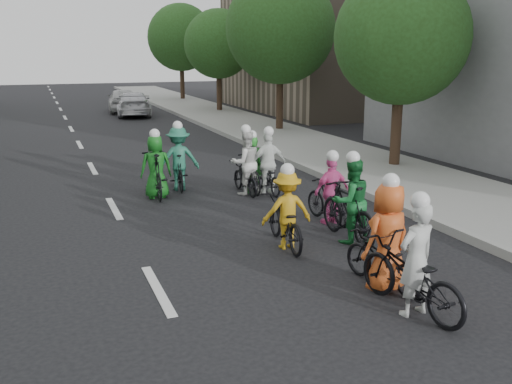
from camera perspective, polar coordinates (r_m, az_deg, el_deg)
ground at (r=9.01m, az=-9.78°, el=-9.64°), size 120.00×120.00×0.00m
sidewalk_right at (r=20.78m, az=6.48°, el=4.15°), size 4.00×80.00×0.15m
curb_right at (r=19.96m, az=1.50°, el=3.87°), size 0.18×80.00×0.18m
bldg_se at (r=36.60m, az=7.70°, el=14.47°), size 10.00×14.00×8.00m
tree_r_0 at (r=18.00m, az=14.35°, el=14.76°), size 4.00×4.00×5.97m
tree_r_1 at (r=25.90m, az=2.45°, el=16.01°), size 4.80×4.80×6.93m
tree_r_2 at (r=34.32m, az=-3.77°, el=14.55°), size 4.00×4.00×5.97m
tree_r_3 at (r=43.00m, az=-7.52°, el=15.07°), size 4.80×4.80×6.93m
cyclist_0 at (r=8.26m, az=15.29°, el=-7.77°), size 0.98×2.04×1.77m
cyclist_1 at (r=11.01m, az=9.33°, el=-1.50°), size 0.80×1.91×1.78m
cyclist_2 at (r=10.59m, az=2.97°, el=-2.47°), size 0.98×1.82×1.61m
cyclist_3 at (r=12.17m, az=7.42°, el=-0.42°), size 0.88×1.61×1.58m
cyclist_4 at (r=8.94m, az=12.78°, el=-5.57°), size 0.91×1.72×1.83m
cyclist_5 at (r=14.73m, az=-0.51°, el=2.20°), size 0.57×1.69×1.62m
cyclist_6 at (r=14.52m, az=-1.07°, el=2.29°), size 0.81×1.57×1.79m
cyclist_7 at (r=15.10m, az=-7.77°, el=2.88°), size 1.14×1.67×1.83m
cyclist_8 at (r=14.58m, az=1.17°, el=2.16°), size 0.94×1.58×1.74m
cyclist_9 at (r=14.41m, az=-10.00°, el=2.04°), size 0.80×1.94×1.73m
follow_car_lead at (r=33.34m, az=-12.15°, el=8.62°), size 2.49×4.82×1.34m
follow_car_trail at (r=35.47m, az=-13.17°, el=8.94°), size 2.12×4.35×1.43m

